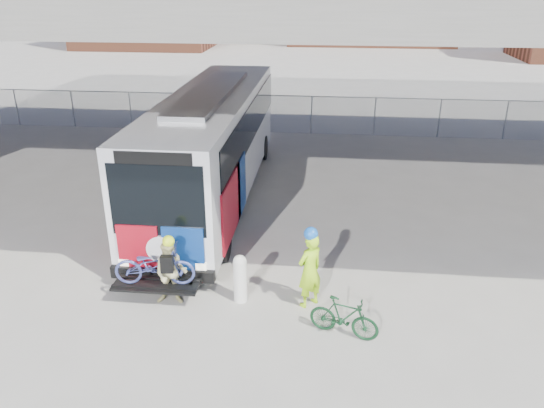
# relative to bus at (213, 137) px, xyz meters

# --- Properties ---
(ground) EXTENTS (160.00, 160.00, 0.00)m
(ground) POSITION_rel_bus_xyz_m (2.00, -3.64, -2.11)
(ground) COLOR #9E9991
(ground) RESTS_ON ground
(bus) EXTENTS (2.67, 12.96, 3.69)m
(bus) POSITION_rel_bus_xyz_m (0.00, 0.00, 0.00)
(bus) COLOR silver
(bus) RESTS_ON ground
(chainlink_fence) EXTENTS (30.00, 0.06, 30.00)m
(chainlink_fence) POSITION_rel_bus_xyz_m (2.00, 8.36, -0.68)
(chainlink_fence) COLOR gray
(chainlink_fence) RESTS_ON ground
(bollard) EXTENTS (0.31, 0.31, 1.20)m
(bollard) POSITION_rel_bus_xyz_m (1.94, -6.31, -1.46)
(bollard) COLOR silver
(bollard) RESTS_ON ground
(cyclist_hivis) EXTENTS (0.78, 0.77, 2.00)m
(cyclist_hivis) POSITION_rel_bus_xyz_m (3.54, -6.31, -1.14)
(cyclist_hivis) COLOR #AFF319
(cyclist_hivis) RESTS_ON ground
(cyclist_tan) EXTENTS (0.82, 0.66, 1.75)m
(cyclist_tan) POSITION_rel_bus_xyz_m (0.38, -6.57, -1.28)
(cyclist_tan) COLOR #CDC383
(cyclist_tan) RESTS_ON ground
(bike_parked) EXTENTS (1.56, 0.85, 0.90)m
(bike_parked) POSITION_rel_bus_xyz_m (4.32, -7.38, -1.65)
(bike_parked) COLOR #123A1F
(bike_parked) RESTS_ON ground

